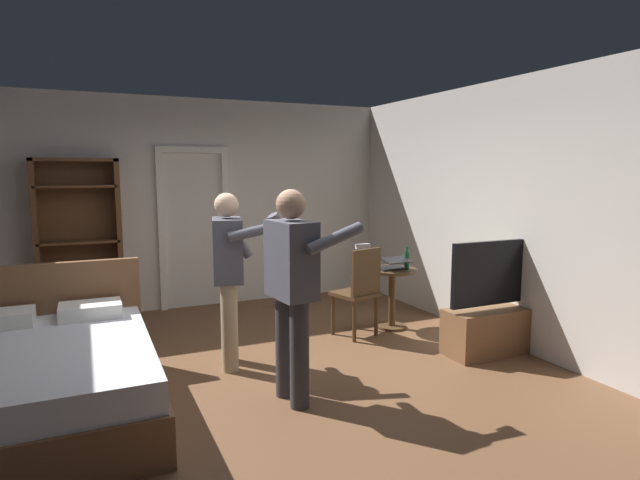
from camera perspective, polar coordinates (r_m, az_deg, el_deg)
ground_plane at (r=4.82m, az=-6.14°, el=-14.69°), size 6.02×6.02×0.00m
wall_back at (r=7.19m, az=-13.33°, el=3.86°), size 5.47×0.12×2.76m
wall_right at (r=5.88m, az=19.28°, el=2.85°), size 0.12×5.71×2.76m
doorway_frame at (r=7.11m, az=-13.62°, el=2.54°), size 0.93×0.08×2.13m
bed at (r=4.45m, az=-27.89°, el=-13.29°), size 1.54×2.03×1.02m
bookshelf at (r=6.86m, az=-24.83°, el=0.50°), size 0.95×0.32×1.97m
tv_flatscreen at (r=5.58m, az=18.46°, el=-8.30°), size 1.09×0.40×1.14m
side_table at (r=6.12m, az=7.88°, el=-5.29°), size 0.58×0.58×0.70m
laptop at (r=6.01m, az=7.92°, el=-2.73°), size 0.33×0.34×0.15m
bottle_on_table at (r=6.06m, az=9.46°, el=-2.13°), size 0.06×0.06×0.26m
wooden_chair at (r=5.74m, az=4.34°, el=-5.28°), size 0.52×0.52×0.99m
person_blue_shirt at (r=4.06m, az=-3.01°, el=-4.45°), size 0.72×0.61×1.68m
person_striped_shirt at (r=4.87m, az=-9.91°, el=-2.95°), size 0.62×0.70×1.63m
suitcase_dark at (r=6.28m, az=-23.90°, el=-8.07°), size 0.63×0.37×0.39m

